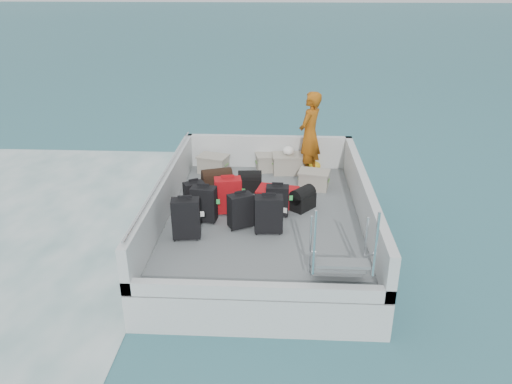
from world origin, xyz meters
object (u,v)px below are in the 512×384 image
(suitcase_8, at_px, (277,196))
(crate_0, at_px, (213,165))
(crate_2, at_px, (288,164))
(suitcase_4, at_px, (241,211))
(passenger, at_px, (310,135))
(suitcase_0, at_px, (186,219))
(suitcase_7, at_px, (277,201))
(suitcase_2, at_px, (194,196))
(suitcase_6, at_px, (269,215))
(suitcase_5, at_px, (228,196))
(crate_1, at_px, (270,163))
(suitcase_1, at_px, (204,204))
(crate_3, at_px, (314,180))

(suitcase_8, height_order, crate_0, crate_0)
(suitcase_8, relative_size, crate_2, 1.17)
(suitcase_4, bearing_deg, crate_0, 78.90)
(suitcase_8, height_order, passenger, passenger)
(suitcase_0, relative_size, suitcase_7, 1.23)
(crate_2, bearing_deg, suitcase_7, -95.62)
(suitcase_2, relative_size, suitcase_6, 0.82)
(suitcase_0, bearing_deg, suitcase_5, 52.59)
(suitcase_6, relative_size, crate_1, 1.14)
(suitcase_8, distance_m, crate_1, 1.71)
(suitcase_5, bearing_deg, passenger, 41.38)
(suitcase_5, height_order, suitcase_7, suitcase_5)
(suitcase_8, distance_m, crate_0, 2.05)
(suitcase_0, relative_size, crate_1, 1.23)
(suitcase_0, bearing_deg, crate_2, 53.78)
(suitcase_1, relative_size, suitcase_4, 1.05)
(suitcase_4, bearing_deg, suitcase_0, 177.97)
(crate_1, relative_size, passenger, 0.31)
(suitcase_6, height_order, crate_3, suitcase_6)
(suitcase_0, xyz_separation_m, suitcase_2, (-0.05, 1.09, -0.08))
(suitcase_2, xyz_separation_m, crate_1, (1.30, 2.00, -0.09))
(crate_0, distance_m, crate_1, 1.21)
(suitcase_6, distance_m, passenger, 2.75)
(suitcase_6, distance_m, crate_2, 2.71)
(crate_1, bearing_deg, suitcase_2, -123.03)
(suitcase_4, relative_size, crate_2, 0.95)
(suitcase_1, height_order, crate_2, suitcase_1)
(crate_3, bearing_deg, suitcase_8, -133.49)
(suitcase_0, height_order, suitcase_2, suitcase_0)
(crate_1, xyz_separation_m, crate_3, (0.90, -0.95, 0.00))
(suitcase_2, height_order, suitcase_4, suitcase_4)
(suitcase_1, height_order, passenger, passenger)
(passenger, bearing_deg, crate_0, -62.39)
(crate_0, bearing_deg, suitcase_8, -47.34)
(suitcase_4, bearing_deg, suitcase_2, 114.47)
(suitcase_1, xyz_separation_m, crate_2, (1.45, 2.35, -0.12))
(suitcase_7, distance_m, crate_0, 2.43)
(suitcase_8, distance_m, crate_2, 1.58)
(suitcase_1, xyz_separation_m, suitcase_6, (1.11, -0.34, 0.00))
(suitcase_5, height_order, crate_2, suitcase_5)
(suitcase_4, relative_size, crate_1, 1.08)
(suitcase_7, xyz_separation_m, crate_0, (-1.39, 2.00, -0.10))
(suitcase_2, height_order, suitcase_6, suitcase_6)
(suitcase_5, xyz_separation_m, suitcase_7, (0.87, -0.08, -0.04))
(suitcase_6, bearing_deg, crate_2, 79.17)
(crate_0, bearing_deg, crate_2, 2.29)
(suitcase_8, bearing_deg, crate_0, 54.60)
(suitcase_5, xyz_separation_m, crate_3, (1.58, 1.16, -0.16))
(suitcase_1, bearing_deg, crate_1, 74.45)
(crate_2, height_order, passenger, passenger)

